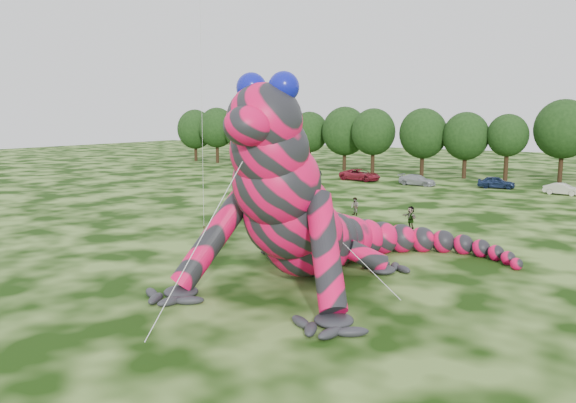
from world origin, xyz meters
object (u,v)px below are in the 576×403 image
Objects in this scene: tree_8 at (465,145)px; spectator_0 at (277,204)px; car_0 at (267,167)px; car_1 at (306,171)px; tree_2 at (243,136)px; tree_10 at (562,141)px; spectator_1 at (355,207)px; spectator_4 at (269,181)px; tree_7 at (423,142)px; tree_0 at (195,135)px; spectator_5 at (411,217)px; tree_3 at (272,138)px; car_5 at (563,189)px; tree_1 at (217,135)px; car_4 at (496,182)px; tree_4 at (309,140)px; car_3 at (417,180)px; tree_6 at (373,141)px; tree_5 at (345,139)px; inflatable_gecko at (315,178)px; car_2 at (360,175)px.

spectator_0 is at bearing -99.92° from tree_8.
car_0 is 35.54m from spectator_0.
car_0 is 8.43m from car_1.
tree_10 reaches higher than tree_2.
spectator_4 is at bearing 171.57° from spectator_1.
tree_0 is at bearing 176.87° from tree_7.
spectator_5 is 6.53m from spectator_1.
tree_3 is at bearing 21.55° from car_0.
tree_8 reaches higher than car_1.
car_5 is 26.98m from spectator_1.
tree_1 is at bearing -172.42° from tree_2.
tree_1 reaches higher than car_4.
car_0 is at bearing 73.24° from car_1.
spectator_0 is (-6.31, -36.07, -3.67)m from tree_8.
spectator_5 is at bearing 172.27° from car_5.
tree_4 reaches higher than tree_8.
car_1 is 30.89m from spectator_1.
tree_6 is at bearing 50.15° from car_3.
spectator_5 is (31.50, -38.08, -3.67)m from tree_4.
tree_1 reaches higher than tree_7.
tree_2 is 1.08× the size of tree_8.
tree_8 is at bearing -81.73° from car_0.
tree_4 is at bearing 164.01° from spectator_5.
tree_5 is 5.84m from tree_6.
tree_10 is (5.56, 52.42, 0.02)m from inflatable_gecko.
spectator_5 is at bearing -36.69° from tree_1.
tree_10 reaches higher than car_3.
spectator_0 is at bearing -155.94° from car_1.
tree_2 is at bearing 174.06° from spectator_5.
spectator_5 is (6.07, -36.35, -3.61)m from tree_8.
tree_4 is (13.38, -0.05, -0.29)m from tree_2.
tree_3 is at bearing 49.65° from car_1.
tree_3 reaches higher than car_2.
tree_5 is 45.49m from spectator_5.
spectator_4 is at bearing 136.03° from car_3.
car_3 is 18.28m from spectator_4.
car_3 is (10.66, -10.47, -4.08)m from tree_6.
tree_1 is 2.15× the size of car_3.
car_5 is at bearing -100.80° from car_0.
tree_1 is 43.32m from car_3.
tree_6 is 28.78m from car_5.
car_4 is 2.40× the size of spectator_4.
tree_0 reaches higher than tree_6.
tree_6 is 2.51× the size of car_5.
car_0 is at bearing -39.03° from tree_2.
tree_7 is 36.11m from spectator_0.
tree_6 is at bearing -179.08° from tree_7.
car_2 is (33.41, -11.03, -4.15)m from tree_1.
spectator_0 is at bearing 125.27° from inflatable_gecko.
tree_4 reaches higher than car_2.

